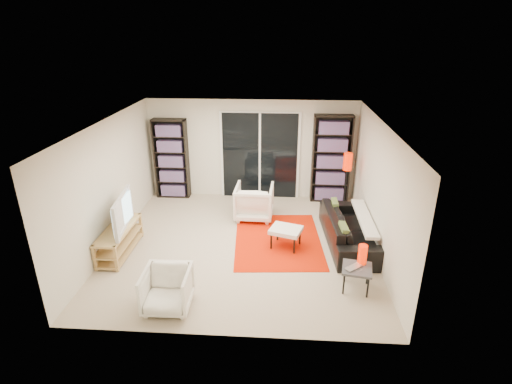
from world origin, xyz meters
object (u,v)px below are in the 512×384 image
bookshelf_right (331,159)px  armchair_back (254,202)px  ottoman (286,231)px  floor_lamp (347,168)px  side_table (357,270)px  sofa (349,229)px  armchair_front (167,290)px  bookshelf_left (171,159)px  tv_stand (119,240)px

bookshelf_right → armchair_back: (-1.75, -1.10, -0.67)m
ottoman → floor_lamp: bearing=51.1°
side_table → armchair_back: bearing=125.9°
sofa → armchair_back: armchair_back is taller
sofa → armchair_front: size_ratio=3.01×
bookshelf_right → floor_lamp: (0.27, -0.70, 0.03)m
side_table → floor_lamp: size_ratio=0.38×
armchair_back → armchair_front: bearing=73.5°
bookshelf_left → bookshelf_right: 3.85m
bookshelf_left → armchair_back: bookshelf_left is taller
bookshelf_left → sofa: (4.02, -2.13, -0.66)m
ottoman → side_table: same height
ottoman → side_table: (1.13, -1.27, 0.01)m
bookshelf_right → floor_lamp: size_ratio=1.48×
bookshelf_left → side_table: (3.92, -3.62, -0.62)m
sofa → armchair_front: armchair_front is taller
tv_stand → ottoman: bearing=7.5°
floor_lamp → armchair_front: bearing=-130.8°
armchair_front → side_table: armchair_front is taller
armchair_front → side_table: size_ratio=1.32×
bookshelf_right → armchair_back: bookshelf_right is taller
bookshelf_right → armchair_back: size_ratio=2.51×
armchair_back → bookshelf_right: bearing=-145.8°
bookshelf_left → sofa: 4.60m
armchair_back → ottoman: bearing=121.3°
armchair_back → floor_lamp: bearing=-166.8°
ottoman → floor_lamp: floor_lamp is taller
bookshelf_left → side_table: size_ratio=3.64×
bookshelf_left → floor_lamp: size_ratio=1.38×
armchair_front → side_table: 2.97m
armchair_front → bookshelf_left: bearing=102.3°
tv_stand → floor_lamp: size_ratio=0.96×
armchair_front → bookshelf_right: bearing=55.5°
armchair_back → armchair_front: 3.36m
tv_stand → bookshelf_left: bearing=83.5°
bookshelf_left → armchair_front: bearing=-76.6°
bookshelf_left → armchair_back: size_ratio=2.33×
armchair_front → side_table: bearing=11.8°
bookshelf_left → armchair_front: 4.46m
armchair_back → armchair_front: armchair_back is taller
bookshelf_right → ottoman: bearing=-114.2°
armchair_back → side_table: size_ratio=1.56×
bookshelf_left → armchair_front: (1.02, -4.29, -0.65)m
bookshelf_right → sofa: bookshelf_right is taller
tv_stand → ottoman: (3.11, 0.41, 0.08)m
tv_stand → side_table: size_ratio=2.54×
tv_stand → armchair_back: 2.93m
tv_stand → side_table: bearing=-11.6°
armchair_back → ottoman: size_ratio=1.22×
bookshelf_left → ottoman: bookshelf_left is taller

